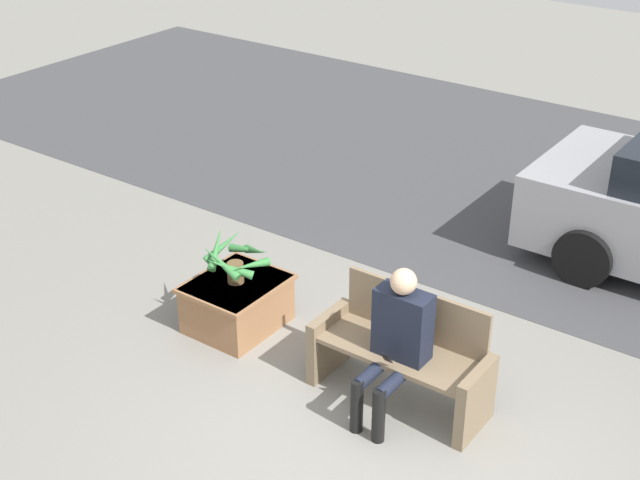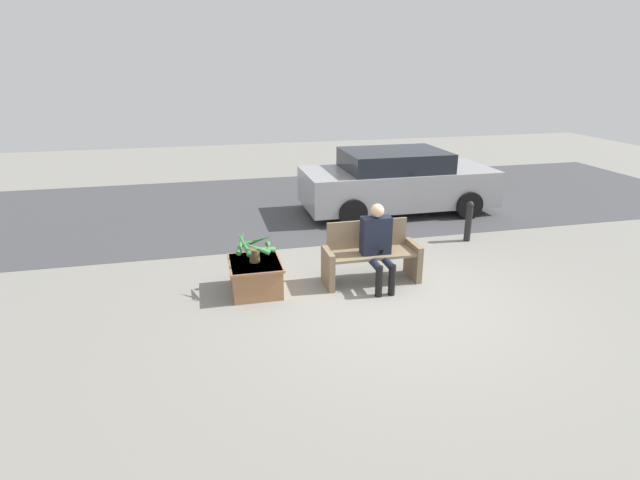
{
  "view_description": "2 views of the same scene",
  "coord_description": "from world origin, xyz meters",
  "px_view_note": "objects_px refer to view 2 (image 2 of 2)",
  "views": [
    {
      "loc": [
        2.82,
        -4.46,
        4.61
      ],
      "look_at": [
        -1.23,
        1.17,
        0.94
      ],
      "focal_mm": 50.0,
      "sensor_mm": 36.0,
      "label": 1
    },
    {
      "loc": [
        -2.54,
        -6.07,
        3.25
      ],
      "look_at": [
        -0.9,
        0.77,
        0.73
      ],
      "focal_mm": 28.0,
      "sensor_mm": 36.0,
      "label": 2
    }
  ],
  "objects_px": {
    "potted_plant": "(255,246)",
    "parked_car": "(397,182)",
    "person_seated": "(378,242)",
    "bench": "(370,255)",
    "planter_box": "(255,275)",
    "bollard_post": "(469,220)"
  },
  "relations": [
    {
      "from": "bench",
      "to": "planter_box",
      "type": "bearing_deg",
      "value": 179.23
    },
    {
      "from": "planter_box",
      "to": "potted_plant",
      "type": "relative_size",
      "value": 1.39
    },
    {
      "from": "parked_car",
      "to": "bollard_post",
      "type": "xyz_separation_m",
      "value": [
        0.6,
        -2.21,
        -0.28
      ]
    },
    {
      "from": "bollard_post",
      "to": "person_seated",
      "type": "bearing_deg",
      "value": -147.69
    },
    {
      "from": "person_seated",
      "to": "parked_car",
      "type": "xyz_separation_m",
      "value": [
        1.78,
        3.72,
        -0.01
      ]
    },
    {
      "from": "parked_car",
      "to": "bench",
      "type": "bearing_deg",
      "value": -117.31
    },
    {
      "from": "bench",
      "to": "person_seated",
      "type": "relative_size",
      "value": 1.16
    },
    {
      "from": "person_seated",
      "to": "potted_plant",
      "type": "height_order",
      "value": "person_seated"
    },
    {
      "from": "person_seated",
      "to": "potted_plant",
      "type": "relative_size",
      "value": 2.02
    },
    {
      "from": "parked_car",
      "to": "bollard_post",
      "type": "height_order",
      "value": "parked_car"
    },
    {
      "from": "person_seated",
      "to": "parked_car",
      "type": "height_order",
      "value": "parked_car"
    },
    {
      "from": "bench",
      "to": "parked_car",
      "type": "height_order",
      "value": "parked_car"
    },
    {
      "from": "planter_box",
      "to": "bollard_post",
      "type": "relative_size",
      "value": 1.12
    },
    {
      "from": "potted_plant",
      "to": "parked_car",
      "type": "height_order",
      "value": "parked_car"
    },
    {
      "from": "bench",
      "to": "planter_box",
      "type": "distance_m",
      "value": 1.8
    },
    {
      "from": "person_seated",
      "to": "bollard_post",
      "type": "height_order",
      "value": "person_seated"
    },
    {
      "from": "bench",
      "to": "potted_plant",
      "type": "distance_m",
      "value": 1.81
    },
    {
      "from": "bench",
      "to": "potted_plant",
      "type": "bearing_deg",
      "value": 179.26
    },
    {
      "from": "bench",
      "to": "planter_box",
      "type": "height_order",
      "value": "bench"
    },
    {
      "from": "parked_car",
      "to": "bollard_post",
      "type": "relative_size",
      "value": 5.45
    },
    {
      "from": "person_seated",
      "to": "bench",
      "type": "bearing_deg",
      "value": 102.01
    },
    {
      "from": "bench",
      "to": "parked_car",
      "type": "distance_m",
      "value": 3.98
    }
  ]
}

